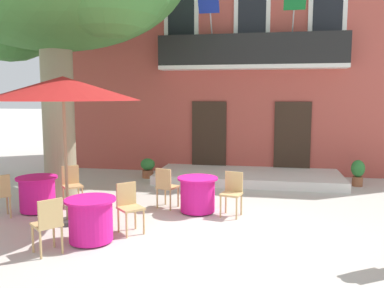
{
  "coord_description": "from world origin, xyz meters",
  "views": [
    {
      "loc": [
        0.99,
        -7.69,
        2.5
      ],
      "look_at": [
        -0.8,
        1.95,
        1.3
      ],
      "focal_mm": 37.42,
      "sensor_mm": 36.0,
      "label": 1
    }
  ],
  "objects_px": {
    "cafe_table_near_tree": "(91,220)",
    "ground_planter_left": "(148,167)",
    "cafe_chair_middle_0": "(232,190)",
    "cafe_chair_front_0": "(0,193)",
    "ground_planter_right": "(358,172)",
    "cafe_chair_near_tree_0": "(48,222)",
    "cafe_umbrella": "(63,89)",
    "cafe_table_front": "(37,194)",
    "cafe_chair_front_1": "(72,183)",
    "cafe_table_middle": "(198,194)",
    "cafe_chair_middle_1": "(166,185)",
    "cafe_chair_near_tree_1": "(129,204)"
  },
  "relations": [
    {
      "from": "cafe_chair_middle_0",
      "to": "ground_planter_right",
      "type": "xyz_separation_m",
      "value": [
        3.18,
        3.35,
        -0.13
      ]
    },
    {
      "from": "cafe_chair_near_tree_1",
      "to": "cafe_chair_middle_0",
      "type": "distance_m",
      "value": 2.25
    },
    {
      "from": "cafe_chair_near_tree_1",
      "to": "cafe_table_middle",
      "type": "relative_size",
      "value": 1.05
    },
    {
      "from": "cafe_table_near_tree",
      "to": "cafe_chair_middle_1",
      "type": "relative_size",
      "value": 0.95
    },
    {
      "from": "cafe_chair_front_1",
      "to": "cafe_chair_front_0",
      "type": "bearing_deg",
      "value": -131.38
    },
    {
      "from": "cafe_table_front",
      "to": "ground_planter_left",
      "type": "bearing_deg",
      "value": 71.32
    },
    {
      "from": "cafe_table_near_tree",
      "to": "ground_planter_left",
      "type": "xyz_separation_m",
      "value": [
        -0.61,
        5.34,
        -0.06
      ]
    },
    {
      "from": "cafe_table_near_tree",
      "to": "cafe_umbrella",
      "type": "height_order",
      "value": "cafe_umbrella"
    },
    {
      "from": "cafe_chair_near_tree_0",
      "to": "cafe_chair_front_0",
      "type": "bearing_deg",
      "value": 142.14
    },
    {
      "from": "cafe_chair_middle_0",
      "to": "cafe_table_front",
      "type": "height_order",
      "value": "cafe_chair_middle_0"
    },
    {
      "from": "cafe_chair_near_tree_1",
      "to": "cafe_table_front",
      "type": "xyz_separation_m",
      "value": [
        -2.39,
        0.9,
        -0.14
      ]
    },
    {
      "from": "cafe_chair_middle_1",
      "to": "ground_planter_right",
      "type": "distance_m",
      "value": 5.6
    },
    {
      "from": "cafe_chair_front_1",
      "to": "cafe_table_middle",
      "type": "bearing_deg",
      "value": 0.69
    },
    {
      "from": "cafe_chair_middle_0",
      "to": "cafe_chair_middle_1",
      "type": "bearing_deg",
      "value": 170.6
    },
    {
      "from": "cafe_table_near_tree",
      "to": "cafe_table_front",
      "type": "height_order",
      "value": "same"
    },
    {
      "from": "cafe_chair_middle_0",
      "to": "ground_planter_left",
      "type": "distance_m",
      "value": 4.41
    },
    {
      "from": "cafe_table_near_tree",
      "to": "cafe_umbrella",
      "type": "distance_m",
      "value": 2.52
    },
    {
      "from": "cafe_chair_middle_1",
      "to": "ground_planter_left",
      "type": "xyz_separation_m",
      "value": [
        -1.36,
        3.12,
        -0.2
      ]
    },
    {
      "from": "cafe_chair_middle_0",
      "to": "ground_planter_left",
      "type": "relative_size",
      "value": 1.53
    },
    {
      "from": "cafe_chair_middle_0",
      "to": "cafe_chair_front_0",
      "type": "height_order",
      "value": "same"
    },
    {
      "from": "cafe_chair_front_0",
      "to": "cafe_umbrella",
      "type": "xyz_separation_m",
      "value": [
        1.52,
        -0.07,
        2.08
      ]
    },
    {
      "from": "cafe_table_near_tree",
      "to": "ground_planter_right",
      "type": "xyz_separation_m",
      "value": [
        5.42,
        5.32,
        0.01
      ]
    },
    {
      "from": "cafe_umbrella",
      "to": "ground_planter_left",
      "type": "height_order",
      "value": "cafe_umbrella"
    },
    {
      "from": "cafe_chair_middle_0",
      "to": "ground_planter_right",
      "type": "distance_m",
      "value": 4.62
    },
    {
      "from": "cafe_chair_middle_1",
      "to": "cafe_chair_near_tree_0",
      "type": "bearing_deg",
      "value": -112.28
    },
    {
      "from": "cafe_table_middle",
      "to": "cafe_chair_middle_0",
      "type": "height_order",
      "value": "cafe_chair_middle_0"
    },
    {
      "from": "cafe_chair_middle_1",
      "to": "cafe_chair_front_1",
      "type": "relative_size",
      "value": 1.0
    },
    {
      "from": "cafe_chair_near_tree_1",
      "to": "cafe_table_front",
      "type": "bearing_deg",
      "value": 159.26
    },
    {
      "from": "cafe_table_middle",
      "to": "cafe_chair_near_tree_1",
      "type": "bearing_deg",
      "value": -124.4
    },
    {
      "from": "cafe_chair_front_1",
      "to": "ground_planter_left",
      "type": "xyz_separation_m",
      "value": [
        0.78,
        3.31,
        -0.2
      ]
    },
    {
      "from": "cafe_table_middle",
      "to": "cafe_chair_middle_1",
      "type": "height_order",
      "value": "cafe_chair_middle_1"
    },
    {
      "from": "cafe_table_front",
      "to": "ground_planter_left",
      "type": "height_order",
      "value": "cafe_table_front"
    },
    {
      "from": "cafe_chair_middle_1",
      "to": "cafe_chair_front_1",
      "type": "bearing_deg",
      "value": -174.97
    },
    {
      "from": "cafe_chair_near_tree_0",
      "to": "cafe_umbrella",
      "type": "relative_size",
      "value": 0.31
    },
    {
      "from": "cafe_chair_middle_0",
      "to": "cafe_chair_front_0",
      "type": "bearing_deg",
      "value": -166.94
    },
    {
      "from": "cafe_chair_near_tree_0",
      "to": "cafe_chair_front_1",
      "type": "bearing_deg",
      "value": 110.1
    },
    {
      "from": "cafe_chair_near_tree_1",
      "to": "cafe_chair_middle_0",
      "type": "height_order",
      "value": "same"
    },
    {
      "from": "cafe_chair_near_tree_0",
      "to": "cafe_chair_middle_1",
      "type": "relative_size",
      "value": 1.0
    },
    {
      "from": "cafe_table_front",
      "to": "cafe_umbrella",
      "type": "distance_m",
      "value": 2.54
    },
    {
      "from": "cafe_table_near_tree",
      "to": "ground_planter_left",
      "type": "distance_m",
      "value": 5.38
    },
    {
      "from": "cafe_chair_near_tree_0",
      "to": "cafe_chair_front_1",
      "type": "height_order",
      "value": "same"
    },
    {
      "from": "cafe_table_near_tree",
      "to": "ground_planter_left",
      "type": "height_order",
      "value": "cafe_table_near_tree"
    },
    {
      "from": "cafe_table_front",
      "to": "cafe_table_middle",
      "type": "bearing_deg",
      "value": 9.67
    },
    {
      "from": "cafe_table_middle",
      "to": "cafe_chair_middle_0",
      "type": "bearing_deg",
      "value": -7.02
    },
    {
      "from": "cafe_chair_middle_0",
      "to": "cafe_table_front",
      "type": "bearing_deg",
      "value": -173.3
    },
    {
      "from": "cafe_chair_near_tree_0",
      "to": "cafe_chair_middle_1",
      "type": "xyz_separation_m",
      "value": [
        1.17,
        2.85,
        0.0
      ]
    },
    {
      "from": "cafe_chair_near_tree_0",
      "to": "ground_planter_left",
      "type": "xyz_separation_m",
      "value": [
        -0.19,
        5.97,
        -0.2
      ]
    },
    {
      "from": "cafe_chair_front_0",
      "to": "cafe_chair_front_1",
      "type": "height_order",
      "value": "same"
    },
    {
      "from": "cafe_chair_front_1",
      "to": "ground_planter_right",
      "type": "xyz_separation_m",
      "value": [
        6.81,
        3.29,
        -0.13
      ]
    },
    {
      "from": "cafe_table_middle",
      "to": "ground_planter_right",
      "type": "relative_size",
      "value": 1.19
    }
  ]
}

